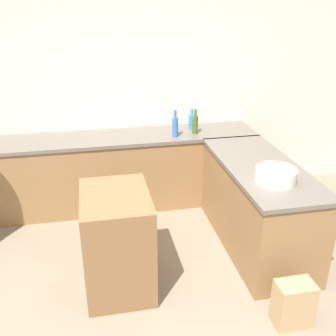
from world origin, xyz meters
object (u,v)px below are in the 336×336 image
object	(u,v)px
dish_soap_bottle	(192,121)
olive_oil_bottle	(195,124)
water_bottle_blue	(175,126)
paper_bag	(293,304)
mixing_bowl	(276,175)
island_table	(117,241)

from	to	relation	value
dish_soap_bottle	olive_oil_bottle	bearing A→B (deg)	-91.35
olive_oil_bottle	water_bottle_blue	bearing A→B (deg)	-166.04
dish_soap_bottle	paper_bag	distance (m)	2.44
mixing_bowl	olive_oil_bottle	distance (m)	1.45
mixing_bowl	paper_bag	distance (m)	1.05
mixing_bowl	water_bottle_blue	xyz separation A→B (m)	(-0.59, 1.35, 0.06)
water_bottle_blue	paper_bag	xyz separation A→B (m)	(0.49, -2.06, -0.82)
olive_oil_bottle	water_bottle_blue	xyz separation A→B (m)	(-0.25, -0.06, 0.01)
island_table	olive_oil_bottle	bearing A→B (deg)	53.12
island_table	water_bottle_blue	xyz separation A→B (m)	(0.79, 1.33, 0.56)
dish_soap_bottle	paper_bag	bearing A→B (deg)	-84.29
dish_soap_bottle	olive_oil_bottle	xyz separation A→B (m)	(-0.00, -0.17, 0.02)
mixing_bowl	dish_soap_bottle	bearing A→B (deg)	102.02
water_bottle_blue	dish_soap_bottle	bearing A→B (deg)	42.69
mixing_bowl	dish_soap_bottle	distance (m)	1.62
water_bottle_blue	paper_bag	size ratio (longest dim) A/B	0.82
dish_soap_bottle	mixing_bowl	bearing A→B (deg)	-77.98
island_table	olive_oil_bottle	size ratio (longest dim) A/B	3.06
olive_oil_bottle	paper_bag	distance (m)	2.28
island_table	olive_oil_bottle	world-z (taller)	olive_oil_bottle
mixing_bowl	water_bottle_blue	bearing A→B (deg)	113.75
island_table	olive_oil_bottle	distance (m)	1.82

